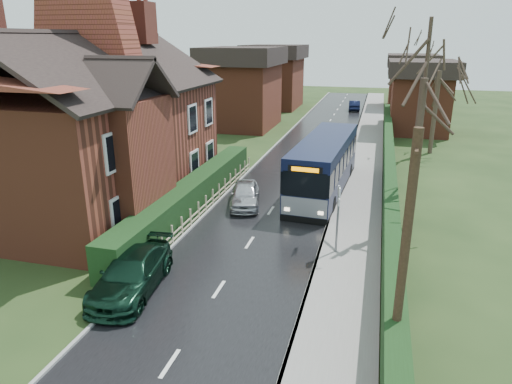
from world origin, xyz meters
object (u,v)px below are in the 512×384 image
(car_silver, at_px, (245,194))
(bus, at_px, (324,166))
(car_green, at_px, (132,274))
(bus_stop_sign, at_px, (338,210))
(brick_house, at_px, (98,122))
(telegraph_pole, at_px, (403,263))

(car_silver, bearing_deg, bus, 28.45)
(car_green, bearing_deg, bus, 61.54)
(car_green, bearing_deg, bus_stop_sign, 28.90)
(brick_house, xyz_separation_m, car_green, (5.83, -7.58, -3.71))
(car_green, distance_m, bus_stop_sign, 8.20)
(brick_house, height_order, car_silver, brick_house)
(car_green, bearing_deg, telegraph_pole, -20.61)
(bus_stop_sign, height_order, telegraph_pole, telegraph_pole)
(telegraph_pole, bearing_deg, car_green, 169.77)
(brick_house, xyz_separation_m, bus_stop_sign, (12.44, -2.90, -2.43))
(bus, bearing_deg, car_green, -108.55)
(car_silver, distance_m, bus_stop_sign, 7.04)
(car_green, distance_m, telegraph_pole, 9.37)
(bus, distance_m, car_silver, 5.09)
(brick_house, bearing_deg, bus, 24.73)
(bus_stop_sign, bearing_deg, telegraph_pole, -85.00)
(bus_stop_sign, bearing_deg, car_silver, 126.88)
(car_green, relative_size, bus_stop_sign, 1.54)
(car_silver, height_order, car_green, car_green)
(bus, height_order, telegraph_pole, telegraph_pole)
(brick_house, height_order, car_green, brick_house)
(bus, bearing_deg, brick_house, -151.81)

